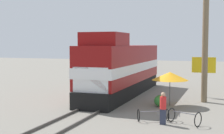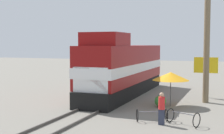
{
  "view_description": "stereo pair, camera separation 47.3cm",
  "coord_description": "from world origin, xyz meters",
  "px_view_note": "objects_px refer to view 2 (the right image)",
  "views": [
    {
      "loc": [
        7.9,
        -20.03,
        4.21
      ],
      "look_at": [
        1.2,
        -1.53,
        2.77
      ],
      "focal_mm": 50.0,
      "sensor_mm": 36.0,
      "label": 1
    },
    {
      "loc": [
        8.34,
        -19.87,
        4.21
      ],
      "look_at": [
        1.2,
        -1.53,
        2.77
      ],
      "focal_mm": 50.0,
      "sensor_mm": 36.0,
      "label": 2
    }
  ],
  "objects_px": {
    "vendor_umbrella": "(171,76)",
    "utility_pole": "(207,25)",
    "bicycle": "(183,117)",
    "bicycle_spare": "(152,115)",
    "locomotive": "(124,69)",
    "person_bystander": "(162,107)",
    "billboard_sign": "(206,68)"
  },
  "relations": [
    {
      "from": "utility_pole",
      "to": "bicycle_spare",
      "type": "height_order",
      "value": "utility_pole"
    },
    {
      "from": "utility_pole",
      "to": "bicycle",
      "type": "xyz_separation_m",
      "value": [
        -0.58,
        -6.91,
        -5.18
      ]
    },
    {
      "from": "locomotive",
      "to": "bicycle",
      "type": "xyz_separation_m",
      "value": [
        5.98,
        -7.71,
        -1.8
      ]
    },
    {
      "from": "locomotive",
      "to": "billboard_sign",
      "type": "relative_size",
      "value": 4.44
    },
    {
      "from": "vendor_umbrella",
      "to": "utility_pole",
      "type": "bearing_deg",
      "value": 45.71
    },
    {
      "from": "billboard_sign",
      "to": "vendor_umbrella",
      "type": "bearing_deg",
      "value": -113.7
    },
    {
      "from": "billboard_sign",
      "to": "bicycle_spare",
      "type": "height_order",
      "value": "billboard_sign"
    },
    {
      "from": "locomotive",
      "to": "utility_pole",
      "type": "height_order",
      "value": "utility_pole"
    },
    {
      "from": "locomotive",
      "to": "utility_pole",
      "type": "relative_size",
      "value": 1.28
    },
    {
      "from": "vendor_umbrella",
      "to": "bicycle_spare",
      "type": "xyz_separation_m",
      "value": [
        -0.14,
        -4.65,
        -1.69
      ]
    },
    {
      "from": "bicycle",
      "to": "bicycle_spare",
      "type": "height_order",
      "value": "bicycle"
    },
    {
      "from": "person_bystander",
      "to": "bicycle",
      "type": "xyz_separation_m",
      "value": [
        1.05,
        0.42,
        -0.54
      ]
    },
    {
      "from": "billboard_sign",
      "to": "bicycle",
      "type": "relative_size",
      "value": 1.77
    },
    {
      "from": "person_bystander",
      "to": "locomotive",
      "type": "bearing_deg",
      "value": 121.24
    },
    {
      "from": "bicycle",
      "to": "billboard_sign",
      "type": "bearing_deg",
      "value": -159.07
    },
    {
      "from": "locomotive",
      "to": "bicycle",
      "type": "relative_size",
      "value": 7.87
    },
    {
      "from": "utility_pole",
      "to": "bicycle_spare",
      "type": "bearing_deg",
      "value": -108.36
    },
    {
      "from": "utility_pole",
      "to": "vendor_umbrella",
      "type": "height_order",
      "value": "utility_pole"
    },
    {
      "from": "utility_pole",
      "to": "person_bystander",
      "type": "height_order",
      "value": "utility_pole"
    },
    {
      "from": "utility_pole",
      "to": "bicycle_spare",
      "type": "distance_m",
      "value": 8.89
    },
    {
      "from": "utility_pole",
      "to": "person_bystander",
      "type": "bearing_deg",
      "value": -102.53
    },
    {
      "from": "locomotive",
      "to": "bicycle_spare",
      "type": "distance_m",
      "value": 8.95
    },
    {
      "from": "person_bystander",
      "to": "bicycle",
      "type": "distance_m",
      "value": 1.25
    },
    {
      "from": "billboard_sign",
      "to": "bicycle_spare",
      "type": "distance_m",
      "value": 9.49
    },
    {
      "from": "locomotive",
      "to": "person_bystander",
      "type": "distance_m",
      "value": 9.59
    },
    {
      "from": "person_bystander",
      "to": "bicycle_spare",
      "type": "relative_size",
      "value": 0.95
    },
    {
      "from": "bicycle",
      "to": "bicycle_spare",
      "type": "distance_m",
      "value": 1.69
    },
    {
      "from": "vendor_umbrella",
      "to": "locomotive",
      "type": "bearing_deg",
      "value": 146.02
    },
    {
      "from": "billboard_sign",
      "to": "person_bystander",
      "type": "relative_size",
      "value": 1.87
    },
    {
      "from": "locomotive",
      "to": "vendor_umbrella",
      "type": "height_order",
      "value": "locomotive"
    },
    {
      "from": "billboard_sign",
      "to": "bicycle",
      "type": "distance_m",
      "value": 9.34
    },
    {
      "from": "utility_pole",
      "to": "bicycle",
      "type": "relative_size",
      "value": 6.14
    }
  ]
}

